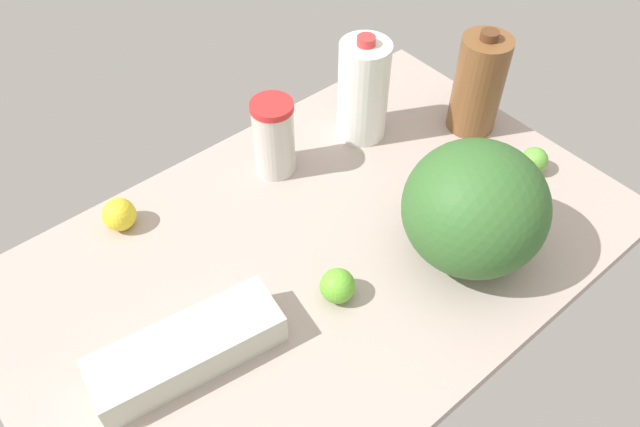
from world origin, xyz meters
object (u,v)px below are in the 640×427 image
object	(u,v)px
egg_carton	(188,350)
milk_jug	(363,91)
lime_by_jug	(534,161)
watermelon	(475,208)
lemon_loose	(119,214)
lime_beside_bowl	(338,286)
chocolate_milk_jug	(479,84)
tumbler_cup	(274,137)

from	to	relation	value
egg_carton	milk_jug	xyz separation A→B (cm)	(-60.89, -24.73, 8.27)
lime_by_jug	milk_jug	bearing A→B (deg)	-59.22
watermelon	lime_by_jug	distance (cm)	30.03
milk_jug	egg_carton	bearing A→B (deg)	22.11
lime_by_jug	lemon_loose	bearing A→B (deg)	-29.37
watermelon	milk_jug	size ratio (longest dim) A/B	1.05
egg_carton	lemon_loose	bearing A→B (deg)	-90.64
milk_jug	lemon_loose	xyz separation A→B (cm)	(55.32, -9.26, -8.31)
lime_beside_bowl	chocolate_milk_jug	bearing A→B (deg)	-163.30
tumbler_cup	chocolate_milk_jug	bearing A→B (deg)	158.28
milk_jug	lime_by_jug	bearing A→B (deg)	120.78
chocolate_milk_jug	lime_by_jug	world-z (taller)	chocolate_milk_jug
egg_carton	watermelon	distance (cm)	54.88
egg_carton	watermelon	xyz separation A→B (cm)	(-52.43, 13.65, 8.77)
watermelon	lime_by_jug	world-z (taller)	watermelon
lemon_loose	lime_beside_bowl	world-z (taller)	lemon_loose
tumbler_cup	lemon_loose	bearing A→B (deg)	-10.81
egg_carton	tumbler_cup	xyz separation A→B (cm)	(-38.83, -27.65, 5.43)
tumbler_cup	lime_beside_bowl	distance (cm)	36.07
milk_jug	watermelon	bearing A→B (deg)	77.58
chocolate_milk_jug	milk_jug	size ratio (longest dim) A/B	0.98
egg_carton	lemon_loose	world-z (taller)	same
chocolate_milk_jug	watermelon	distance (cm)	38.14
egg_carton	milk_jug	bearing A→B (deg)	-149.24
egg_carton	lime_by_jug	distance (cm)	80.90
watermelon	lime_beside_bowl	size ratio (longest dim) A/B	4.08
chocolate_milk_jug	lime_by_jug	distance (cm)	20.54
chocolate_milk_jug	lime_beside_bowl	bearing A→B (deg)	16.70
chocolate_milk_jug	milk_jug	bearing A→B (deg)	-34.09
lemon_loose	lime_by_jug	bearing A→B (deg)	150.63
lemon_loose	milk_jug	bearing A→B (deg)	170.49
tumbler_cup	watermelon	xyz separation A→B (cm)	(-13.60, 41.30, 3.34)
watermelon	lime_by_jug	xyz separation A→B (cm)	(-28.06, -5.47, -9.21)
lime_beside_bowl	lime_by_jug	bearing A→B (deg)	177.67
watermelon	lime_by_jug	bearing A→B (deg)	-168.96
watermelon	milk_jug	world-z (taller)	milk_jug
tumbler_cup	lime_by_jug	xyz separation A→B (cm)	(-41.66, 35.82, -5.87)
watermelon	milk_jug	xyz separation A→B (cm)	(-8.46, -38.38, -0.50)
tumbler_cup	chocolate_milk_jug	world-z (taller)	chocolate_milk_jug
tumbler_cup	lime_beside_bowl	xyz separation A→B (cm)	(11.74, 33.65, -5.55)
egg_carton	tumbler_cup	bearing A→B (deg)	-135.89
tumbler_cup	milk_jug	world-z (taller)	milk_jug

